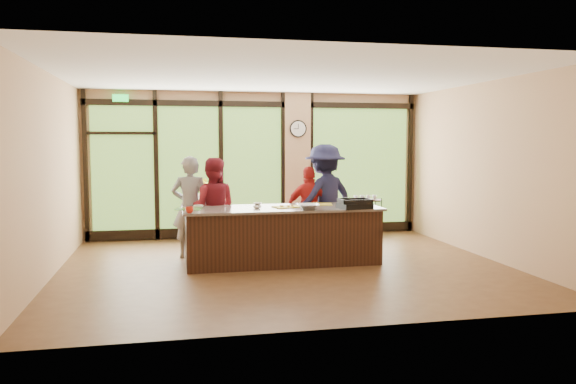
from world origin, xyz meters
name	(u,v)px	position (x,y,z in m)	size (l,w,h in m)	color
floor	(286,267)	(0.00, 0.00, 0.00)	(7.00, 7.00, 0.00)	#4E311B
ceiling	(286,76)	(0.00, 0.00, 3.00)	(7.00, 7.00, 0.00)	silver
back_wall	(257,165)	(0.00, 3.00, 1.50)	(7.00, 7.00, 0.00)	tan
left_wall	(48,175)	(-3.50, 0.00, 1.50)	(6.00, 6.00, 0.00)	tan
right_wall	(488,170)	(3.50, 0.00, 1.50)	(6.00, 6.00, 0.00)	tan
window_wall	(265,170)	(0.16, 2.95, 1.39)	(6.90, 0.12, 3.00)	tan
island_base	(282,236)	(0.00, 0.30, 0.44)	(3.10, 1.00, 0.88)	black
countertop	(282,208)	(0.00, 0.30, 0.90)	(3.20, 1.10, 0.04)	#6D625A
wall_clock	(298,129)	(0.85, 2.87, 2.25)	(0.36, 0.04, 0.36)	black
cook_left	(190,207)	(-1.45, 1.05, 0.87)	(0.64, 0.42, 1.74)	gray
cook_midleft	(213,208)	(-1.07, 1.00, 0.86)	(0.83, 0.65, 1.71)	maroon
cook_midright	(310,210)	(0.66, 1.06, 0.77)	(0.91, 0.38, 1.55)	#A51B19
cook_right	(325,198)	(0.96, 1.17, 0.97)	(1.25, 0.72, 1.94)	#191A38
roasting_pan	(355,206)	(1.11, -0.09, 0.96)	(0.48, 0.38, 0.09)	black
mixing_bowl	(309,207)	(0.36, -0.06, 0.96)	(0.34, 0.34, 0.08)	silver
cutting_board_left	(188,209)	(-1.50, 0.34, 0.93)	(0.40, 0.30, 0.01)	#499034
cutting_board_center	(287,207)	(0.08, 0.29, 0.93)	(0.42, 0.32, 0.01)	gold
cutting_board_right	(319,204)	(0.70, 0.57, 0.93)	(0.42, 0.31, 0.01)	gold
prep_bowl_near	(198,207)	(-1.34, 0.44, 0.95)	(0.16, 0.16, 0.05)	white
prep_bowl_mid	(257,207)	(-0.43, 0.22, 0.94)	(0.12, 0.12, 0.04)	white
prep_bowl_far	(258,204)	(-0.33, 0.75, 0.94)	(0.14, 0.14, 0.03)	white
red_ramekin	(189,210)	(-1.50, -0.15, 0.97)	(0.12, 0.12, 0.10)	red
flower_stand	(204,220)	(-1.13, 2.69, 0.40)	(0.40, 0.40, 0.81)	black
flower_vase	(203,194)	(-1.13, 2.69, 0.93)	(0.24, 0.24, 0.25)	#9A8254
bar_cart	(365,212)	(2.17, 2.39, 0.53)	(0.74, 0.60, 0.88)	black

